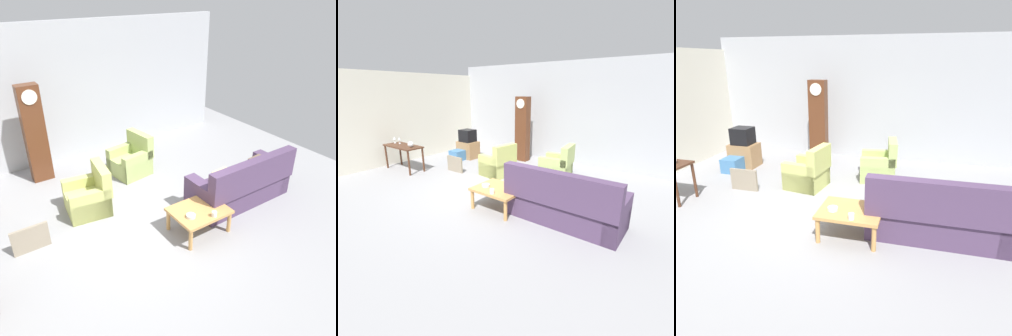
{
  "view_description": "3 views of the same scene",
  "coord_description": "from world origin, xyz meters",
  "views": [
    {
      "loc": [
        -2.54,
        -4.34,
        3.92
      ],
      "look_at": [
        0.64,
        0.33,
        0.86
      ],
      "focal_mm": 36.93,
      "sensor_mm": 36.0,
      "label": 1
    },
    {
      "loc": [
        3.7,
        -4.31,
        2.35
      ],
      "look_at": [
        0.25,
        0.2,
        0.6
      ],
      "focal_mm": 27.33,
      "sensor_mm": 36.0,
      "label": 2
    },
    {
      "loc": [
        1.68,
        -4.67,
        2.61
      ],
      "look_at": [
        0.32,
        0.32,
        0.78
      ],
      "focal_mm": 32.81,
      "sensor_mm": 36.0,
      "label": 3
    }
  ],
  "objects": [
    {
      "name": "console_table_dark",
      "position": [
        -3.27,
        -0.24,
        0.64
      ],
      "size": [
        1.3,
        0.56,
        0.75
      ],
      "color": "#472819",
      "rests_on": "ground_plane"
    },
    {
      "name": "framed_picture_leaning",
      "position": [
        -1.91,
        0.54,
        0.23
      ],
      "size": [
        0.6,
        0.05,
        0.46
      ],
      "primitive_type": "cube",
      "color": "gray",
      "rests_on": "ground_plane"
    },
    {
      "name": "wine_glass_tall",
      "position": [
        -3.76,
        -0.2,
        0.89
      ],
      "size": [
        0.08,
        0.08,
        0.21
      ],
      "color": "silver",
      "rests_on": "console_table_dark"
    },
    {
      "name": "ground_plane",
      "position": [
        0.0,
        0.0,
        0.0
      ],
      "size": [
        10.4,
        10.4,
        0.0
      ],
      "primitive_type": "plane",
      "color": "gray"
    },
    {
      "name": "armchair_olive_near",
      "position": [
        -0.67,
        1.06,
        0.31
      ],
      "size": [
        0.89,
        0.86,
        0.92
      ],
      "color": "#B7BC66",
      "rests_on": "ground_plane"
    },
    {
      "name": "garage_door_wall",
      "position": [
        0.0,
        3.6,
        1.6
      ],
      "size": [
        8.4,
        0.16,
        3.2
      ],
      "primitive_type": "cube",
      "color": "#ADAFB5",
      "rests_on": "ground_plane"
    },
    {
      "name": "pegboard_wall_left",
      "position": [
        -4.2,
        0.4,
        1.44
      ],
      "size": [
        0.12,
        6.4,
        2.88
      ],
      "primitive_type": "cube",
      "color": "silver",
      "rests_on": "ground_plane"
    },
    {
      "name": "tv_stand_cabinet",
      "position": [
        -2.77,
        1.94,
        0.29
      ],
      "size": [
        0.68,
        0.52,
        0.59
      ],
      "primitive_type": "cube",
      "color": "#997047",
      "rests_on": "ground_plane"
    },
    {
      "name": "coffee_table_wood",
      "position": [
        0.67,
        -0.59,
        0.38
      ],
      "size": [
        0.96,
        0.76,
        0.45
      ],
      "color": "tan",
      "rests_on": "ground_plane"
    },
    {
      "name": "couch_floral",
      "position": [
        1.95,
        -0.31,
        0.35
      ],
      "size": [
        2.11,
        0.89,
        1.04
      ],
      "color": "#4C3856",
      "rests_on": "ground_plane"
    },
    {
      "name": "armchair_olive_far",
      "position": [
        0.72,
        1.94,
        0.31
      ],
      "size": [
        0.9,
        0.87,
        0.92
      ],
      "color": "#A6B969",
      "rests_on": "ground_plane"
    },
    {
      "name": "storage_box_blue",
      "position": [
        -2.82,
        1.49,
        0.17
      ],
      "size": [
        0.42,
        0.46,
        0.35
      ],
      "primitive_type": "cube",
      "color": "teal",
      "rests_on": "ground_plane"
    },
    {
      "name": "tv_crt",
      "position": [
        -2.77,
        1.94,
        0.8
      ],
      "size": [
        0.48,
        0.44,
        0.42
      ],
      "primitive_type": "cube",
      "color": "black",
      "rests_on": "tv_stand_cabinet"
    },
    {
      "name": "wine_glass_mid",
      "position": [
        -3.56,
        -0.16,
        0.9
      ],
      "size": [
        0.07,
        0.07,
        0.22
      ],
      "color": "silver",
      "rests_on": "console_table_dark"
    },
    {
      "name": "bowl_white_stacked",
      "position": [
        0.41,
        -0.68,
        0.47
      ],
      "size": [
        0.16,
        0.16,
        0.05
      ],
      "primitive_type": "cylinder",
      "color": "white",
      "rests_on": "coffee_table_wood"
    },
    {
      "name": "cup_white_porcelain",
      "position": [
        0.75,
        -0.88,
        0.49
      ],
      "size": [
        0.09,
        0.09,
        0.09
      ],
      "primitive_type": "cylinder",
      "color": "white",
      "rests_on": "coffee_table_wood"
    },
    {
      "name": "grandfather_clock",
      "position": [
        -1.06,
        2.84,
        1.07
      ],
      "size": [
        0.44,
        0.3,
        2.13
      ],
      "color": "#562D19",
      "rests_on": "ground_plane"
    },
    {
      "name": "cup_blue_rimmed",
      "position": [
        0.95,
        -0.58,
        0.49
      ],
      "size": [
        0.09,
        0.09,
        0.08
      ],
      "primitive_type": "cylinder",
      "color": "silver",
      "rests_on": "coffee_table_wood"
    },
    {
      "name": "glass_dome_cloche",
      "position": [
        -2.89,
        -0.22,
        0.83
      ],
      "size": [
        0.16,
        0.16,
        0.16
      ],
      "primitive_type": "sphere",
      "color": "silver",
      "rests_on": "console_table_dark"
    }
  ]
}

